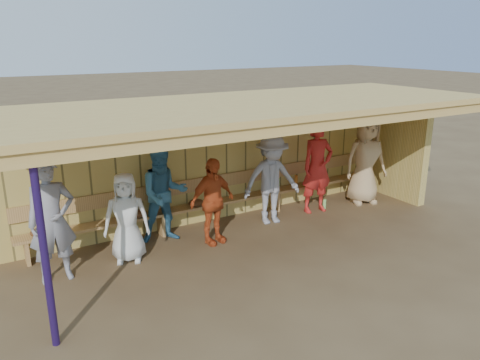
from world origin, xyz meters
name	(u,v)px	position (x,y,z in m)	size (l,w,h in m)	color
ground	(250,240)	(0.00, 0.00, 0.00)	(90.00, 90.00, 0.00)	brown
player_a	(52,221)	(-3.27, 0.26, 0.94)	(0.69, 0.45, 1.89)	gray
player_b	(126,217)	(-2.14, 0.34, 0.75)	(0.73, 0.48, 1.49)	silver
player_c	(164,194)	(-1.31, 0.78, 0.88)	(0.85, 0.67, 1.76)	teal
player_d	(212,201)	(-0.62, 0.25, 0.78)	(0.91, 0.38, 1.56)	#C74C1F
player_e	(272,179)	(0.82, 0.53, 0.89)	(1.15, 0.66, 1.78)	#97979F
player_g	(317,167)	(2.00, 0.58, 0.96)	(0.70, 0.46, 1.93)	red
player_h	(366,160)	(3.27, 0.47, 0.97)	(0.95, 0.62, 1.94)	tan
dugout_structure	(249,140)	(0.39, 0.69, 1.69)	(8.80, 3.20, 2.50)	tan
bench	(220,196)	(0.00, 1.12, 0.53)	(7.60, 0.34, 0.93)	tan
dugout_equipment	(178,208)	(-0.97, 0.99, 0.49)	(7.24, 0.62, 0.80)	orange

